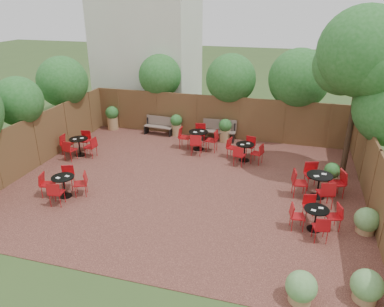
# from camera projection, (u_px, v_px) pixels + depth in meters

# --- Properties ---
(ground) EXTENTS (80.00, 80.00, 0.00)m
(ground) POSITION_uv_depth(u_px,v_px,m) (185.00, 184.00, 13.05)
(ground) COLOR #354F23
(ground) RESTS_ON ground
(courtyard_paving) EXTENTS (12.00, 10.00, 0.02)m
(courtyard_paving) POSITION_uv_depth(u_px,v_px,m) (185.00, 184.00, 13.05)
(courtyard_paving) COLOR #3A1F17
(courtyard_paving) RESTS_ON ground
(fence_back) EXTENTS (12.00, 0.08, 2.00)m
(fence_back) POSITION_uv_depth(u_px,v_px,m) (216.00, 117.00, 17.09)
(fence_back) COLOR brown
(fence_back) RESTS_ON ground
(fence_left) EXTENTS (0.08, 10.00, 2.00)m
(fence_left) POSITION_uv_depth(u_px,v_px,m) (36.00, 141.00, 14.18)
(fence_left) COLOR brown
(fence_left) RESTS_ON ground
(fence_right) EXTENTS (0.08, 10.00, 2.00)m
(fence_right) POSITION_uv_depth(u_px,v_px,m) (375.00, 180.00, 11.15)
(fence_right) COLOR brown
(fence_right) RESTS_ON ground
(neighbour_building) EXTENTS (5.00, 4.00, 8.00)m
(neighbour_building) POSITION_uv_depth(u_px,v_px,m) (148.00, 40.00, 19.71)
(neighbour_building) COLOR beige
(neighbour_building) RESTS_ON ground
(overhang_foliage) EXTENTS (16.01, 11.02, 2.76)m
(overhang_foliage) POSITION_uv_depth(u_px,v_px,m) (183.00, 91.00, 14.45)
(overhang_foliage) COLOR #1E5A1D
(overhang_foliage) RESTS_ON ground
(courtyard_tree) EXTENTS (3.03, 2.98, 5.96)m
(courtyard_tree) POSITION_uv_depth(u_px,v_px,m) (362.00, 57.00, 12.03)
(courtyard_tree) COLOR black
(courtyard_tree) RESTS_ON courtyard_paving
(park_bench_left) EXTENTS (1.43, 0.58, 0.86)m
(park_bench_left) POSITION_uv_depth(u_px,v_px,m) (159.00, 125.00, 17.65)
(park_bench_left) COLOR brown
(park_bench_left) RESTS_ON courtyard_paving
(park_bench_right) EXTENTS (1.57, 0.61, 0.95)m
(park_bench_right) POSITION_uv_depth(u_px,v_px,m) (219.00, 130.00, 16.90)
(park_bench_right) COLOR brown
(park_bench_right) RESTS_ON courtyard_paving
(bistro_tables) EXTENTS (11.06, 6.80, 0.94)m
(bistro_tables) POSITION_uv_depth(u_px,v_px,m) (201.00, 164.00, 13.54)
(bistro_tables) COLOR black
(bistro_tables) RESTS_ON courtyard_paving
(planters) EXTENTS (10.69, 4.29, 1.16)m
(planters) POSITION_uv_depth(u_px,v_px,m) (189.00, 130.00, 16.56)
(planters) COLOR #9C784E
(planters) RESTS_ON courtyard_paving
(low_shrubs) EXTENTS (2.41, 3.84, 0.75)m
(low_shrubs) POSITION_uv_depth(u_px,v_px,m) (347.00, 261.00, 8.68)
(low_shrubs) COLOR #9C784E
(low_shrubs) RESTS_ON courtyard_paving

